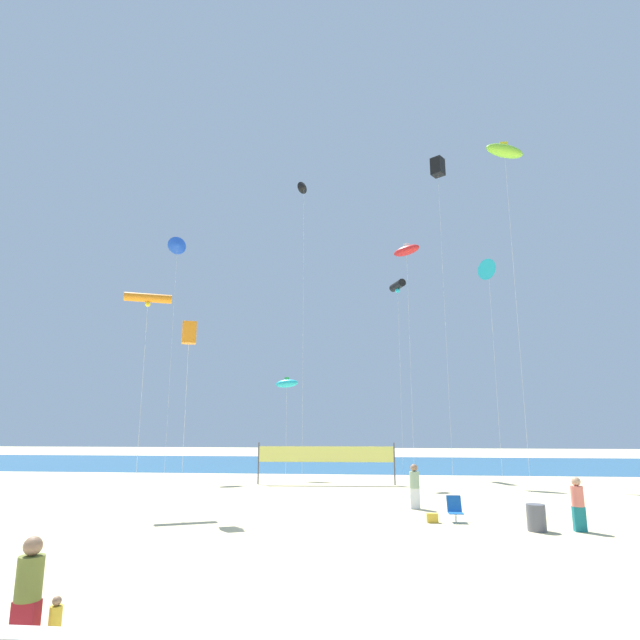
{
  "coord_description": "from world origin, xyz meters",
  "views": [
    {
      "loc": [
        2.15,
        -18.64,
        3.47
      ],
      "look_at": [
        -0.27,
        7.0,
        8.68
      ],
      "focal_mm": 28.9,
      "sensor_mm": 36.0,
      "label": 1
    }
  ],
  "objects": [
    {
      "name": "mother_figure",
      "position": [
        -3.19,
        -10.42,
        0.92
      ],
      "size": [
        0.39,
        0.39,
        1.72
      ],
      "rotation": [
        0.0,
        0.0,
        -0.33
      ],
      "color": "maroon",
      "rests_on": "ground"
    },
    {
      "name": "kite_cyan_inflatable",
      "position": [
        -3.42,
        16.21,
        6.18
      ],
      "size": [
        1.66,
        0.78,
        6.61
      ],
      "color": "silver",
      "rests_on": "ground"
    },
    {
      "name": "beach_handbag",
      "position": [
        4.33,
        1.16,
        0.16
      ],
      "size": [
        0.4,
        0.2,
        0.32
      ],
      "primitive_type": "cube",
      "color": "gold",
      "rests_on": "ground"
    },
    {
      "name": "folding_beach_chair",
      "position": [
        5.18,
        1.43,
        0.47
      ],
      "size": [
        0.52,
        0.65,
        0.89
      ],
      "rotation": [
        0.0,
        0.0,
        0.74
      ],
      "color": "#1959B2",
      "rests_on": "ground"
    },
    {
      "name": "kite_black_box",
      "position": [
        7.27,
        15.4,
        21.22
      ],
      "size": [
        1.1,
        1.1,
        21.89
      ],
      "color": "silver",
      "rests_on": "ground"
    },
    {
      "name": "kite_red_inflatable",
      "position": [
        5.0,
        16.69,
        15.57
      ],
      "size": [
        2.1,
        1.53,
        16.12
      ],
      "color": "silver",
      "rests_on": "ground"
    },
    {
      "name": "kite_orange_tube",
      "position": [
        -8.09,
        3.95,
        9.25
      ],
      "size": [
        2.12,
        1.2,
        9.48
      ],
      "color": "silver",
      "rests_on": "ground"
    },
    {
      "name": "beachgoer_sage_shirt",
      "position": [
        3.99,
        4.21,
        0.97
      ],
      "size": [
        0.41,
        0.41,
        1.81
      ],
      "rotation": [
        0.0,
        0.0,
        5.57
      ],
      "color": "white",
      "rests_on": "ground"
    },
    {
      "name": "kite_black_tube",
      "position": [
        4.48,
        19.8,
        13.83
      ],
      "size": [
        1.19,
        1.86,
        14.18
      ],
      "color": "silver",
      "rests_on": "ground"
    },
    {
      "name": "beachgoer_coral_shirt",
      "position": [
        8.99,
        0.02,
        0.92
      ],
      "size": [
        0.4,
        0.4,
        1.73
      ],
      "rotation": [
        0.0,
        0.0,
        1.94
      ],
      "color": "#19727A",
      "rests_on": "ground"
    },
    {
      "name": "ocean_band",
      "position": [
        0.0,
        28.86,
        0.0
      ],
      "size": [
        120.0,
        20.0,
        0.01
      ],
      "primitive_type": "cube",
      "color": "#28608C",
      "rests_on": "ground"
    },
    {
      "name": "kite_orange_box",
      "position": [
        -5.42,
        2.28,
        7.26
      ],
      "size": [
        0.75,
        0.75,
        7.74
      ],
      "color": "silver",
      "rests_on": "ground"
    },
    {
      "name": "kite_lime_inflatable",
      "position": [
        10.25,
        9.56,
        19.0
      ],
      "size": [
        2.31,
        0.93,
        19.64
      ],
      "color": "silver",
      "rests_on": "ground"
    },
    {
      "name": "kite_blue_delta",
      "position": [
        -12.4,
        17.97,
        17.02
      ],
      "size": [
        1.35,
        1.07,
        17.77
      ],
      "color": "silver",
      "rests_on": "ground"
    },
    {
      "name": "kite_cyan_delta",
      "position": [
        10.19,
        14.99,
        13.48
      ],
      "size": [
        1.23,
        1.33,
        14.21
      ],
      "color": "silver",
      "rests_on": "ground"
    },
    {
      "name": "toddler_figure",
      "position": [
        -2.76,
        -10.34,
        0.45
      ],
      "size": [
        0.19,
        0.19,
        0.83
      ],
      "rotation": [
        0.0,
        0.0,
        0.11
      ],
      "color": "white",
      "rests_on": "ground"
    },
    {
      "name": "kite_black_delta",
      "position": [
        -2.58,
        18.15,
        21.44
      ],
      "size": [
        0.96,
        1.01,
        22.01
      ],
      "color": "silver",
      "rests_on": "ground"
    },
    {
      "name": "ground_plane",
      "position": [
        0.0,
        0.0,
        0.0
      ],
      "size": [
        120.0,
        120.0,
        0.0
      ],
      "primitive_type": "plane",
      "color": "beige"
    },
    {
      "name": "trash_barrel",
      "position": [
        7.6,
        -0.03,
        0.42
      ],
      "size": [
        0.61,
        0.61,
        0.85
      ],
      "primitive_type": "cylinder",
      "color": "#595960",
      "rests_on": "ground"
    },
    {
      "name": "volleyball_net",
      "position": [
        -0.44,
        12.52,
        1.64
      ],
      "size": [
        8.07,
        0.39,
        2.4
      ],
      "color": "#4C4C51",
      "rests_on": "ground"
    }
  ]
}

